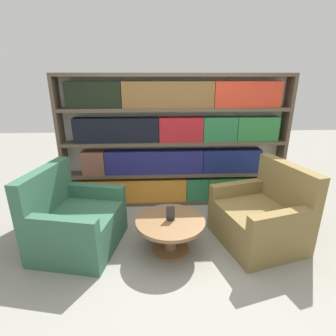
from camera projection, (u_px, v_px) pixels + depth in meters
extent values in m
plane|color=gray|center=(182.00, 254.00, 3.02)|extent=(14.00, 14.00, 0.00)
cube|color=silver|center=(174.00, 141.00, 4.08)|extent=(3.39, 0.05, 1.99)
cube|color=brown|center=(62.00, 144.00, 3.88)|extent=(0.05, 0.30, 1.99)
cube|color=brown|center=(282.00, 141.00, 4.04)|extent=(0.05, 0.30, 1.99)
cube|color=brown|center=(174.00, 200.00, 4.28)|extent=(3.29, 0.30, 0.05)
cube|color=brown|center=(174.00, 173.00, 4.13)|extent=(3.29, 0.30, 0.05)
cube|color=brown|center=(175.00, 142.00, 3.96)|extent=(3.29, 0.30, 0.05)
cube|color=brown|center=(175.00, 109.00, 3.79)|extent=(3.29, 0.30, 0.05)
cube|color=brown|center=(175.00, 75.00, 3.64)|extent=(3.29, 0.30, 0.05)
cube|color=orange|center=(130.00, 190.00, 4.16)|extent=(1.79, 0.20, 0.37)
cube|color=#276D42|center=(197.00, 188.00, 4.21)|extent=(0.34, 0.20, 0.37)
cube|color=#317633|center=(236.00, 188.00, 4.24)|extent=(0.91, 0.20, 0.37)
cube|color=brown|center=(94.00, 162.00, 3.98)|extent=(0.33, 0.20, 0.36)
cube|color=navy|center=(154.00, 162.00, 4.02)|extent=(1.48, 0.20, 0.36)
cube|color=navy|center=(231.00, 160.00, 4.07)|extent=(0.90, 0.20, 0.36)
cube|color=black|center=(117.00, 130.00, 3.83)|extent=(1.23, 0.20, 0.36)
cube|color=maroon|center=(181.00, 129.00, 3.87)|extent=(0.64, 0.20, 0.36)
cube|color=#25673C|center=(219.00, 129.00, 3.90)|extent=(0.50, 0.20, 0.36)
cube|color=#296E34|center=(257.00, 129.00, 3.93)|extent=(0.62, 0.20, 0.36)
cube|color=black|center=(94.00, 95.00, 3.65)|extent=(0.77, 0.20, 0.36)
cube|color=brown|center=(168.00, 95.00, 3.70)|extent=(1.29, 0.20, 0.36)
cube|color=red|center=(247.00, 94.00, 3.75)|extent=(0.96, 0.20, 0.36)
cube|color=#336047|center=(79.00, 229.00, 3.10)|extent=(1.04, 1.11, 0.46)
cube|color=#336047|center=(45.00, 190.00, 2.99)|extent=(0.33, 0.96, 0.51)
cube|color=#336047|center=(63.00, 226.00, 2.60)|extent=(0.74, 0.26, 0.17)
cube|color=#336047|center=(97.00, 191.00, 3.37)|extent=(0.74, 0.26, 0.17)
cube|color=olive|center=(257.00, 225.00, 3.20)|extent=(1.09, 1.15, 0.46)
cube|color=olive|center=(287.00, 184.00, 3.14)|extent=(0.39, 0.95, 0.51)
cube|color=olive|center=(236.00, 189.00, 3.44)|extent=(0.73, 0.31, 0.17)
cube|color=olive|center=(280.00, 220.00, 2.70)|extent=(0.73, 0.31, 0.17)
cylinder|color=brown|center=(170.00, 237.00, 3.04)|extent=(0.14, 0.14, 0.36)
cylinder|color=brown|center=(170.00, 249.00, 3.10)|extent=(0.44, 0.44, 0.03)
cylinder|color=brown|center=(170.00, 222.00, 2.97)|extent=(0.79, 0.79, 0.04)
cube|color=black|center=(170.00, 220.00, 2.97)|extent=(0.06, 0.06, 0.01)
cube|color=#2D2D2D|center=(170.00, 213.00, 2.94)|extent=(0.10, 0.01, 0.18)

